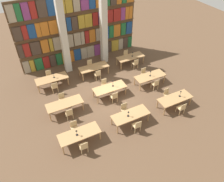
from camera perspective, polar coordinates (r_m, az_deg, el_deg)
ground_plane at (r=15.25m, az=-0.47°, el=-1.26°), size 40.00×40.00×0.00m
bookshelf_bank at (r=18.09m, az=-8.53°, el=15.59°), size 9.88×0.35×5.50m
pillar_left at (r=16.58m, az=-12.56°, el=13.90°), size 0.48×0.48×6.00m
pillar_center at (r=17.52m, az=-2.19°, el=16.29°), size 0.48×0.48×6.00m
reading_table_0 at (r=12.22m, az=-8.53°, el=-11.12°), size 2.28×0.90×0.72m
chair_0 at (r=11.91m, az=-7.39°, el=-14.19°), size 0.42×0.40×0.89m
chair_1 at (r=12.80m, az=-9.78°, el=-9.33°), size 0.42×0.40×0.89m
desk_lamp_0 at (r=11.91m, az=-9.26°, el=-10.47°), size 0.14×0.14×0.40m
reading_table_1 at (r=13.06m, az=4.85°, el=-6.33°), size 2.28×0.90×0.72m
chair_2 at (r=12.79m, az=6.55°, el=-8.95°), size 0.42×0.40×0.89m
chair_3 at (r=13.62m, az=3.30°, el=-4.81°), size 0.42×0.40×0.89m
desk_lamp_1 at (r=12.72m, az=4.30°, el=-5.73°), size 0.14×0.14×0.39m
reading_table_2 at (r=14.63m, az=16.12°, el=-1.96°), size 2.28×0.90×0.72m
chair_4 at (r=14.37m, az=17.72°, el=-4.24°), size 0.42×0.40×0.89m
chair_5 at (r=15.11m, az=14.18°, el=-0.82°), size 0.42×0.40×0.89m
desk_lamp_2 at (r=14.61m, az=17.48°, el=-0.41°), size 0.14×0.14×0.45m
reading_table_3 at (r=14.01m, az=-12.28°, el=-3.36°), size 2.28×0.90×0.72m
chair_6 at (r=13.61m, az=-11.10°, el=-5.75°), size 0.42×0.40×0.89m
chair_7 at (r=14.67m, az=-12.88°, el=-2.02°), size 0.42×0.40×0.89m
reading_table_4 at (r=14.86m, az=-0.60°, el=0.72°), size 2.28×0.90×0.72m
chair_8 at (r=14.46m, az=0.57°, el=-1.49°), size 0.42×0.40×0.89m
chair_9 at (r=15.47m, az=-1.91°, el=1.74°), size 0.42×0.40×0.89m
desk_lamp_3 at (r=14.73m, az=0.25°, el=2.32°), size 0.14×0.14×0.50m
reading_table_5 at (r=16.16m, az=9.91°, el=3.75°), size 2.28×0.90×0.72m
chair_10 at (r=15.80m, az=11.28°, el=1.81°), size 0.42×0.40×0.89m
chair_11 at (r=16.72m, az=8.38°, el=4.62°), size 0.42×0.40×0.89m
desk_lamp_4 at (r=15.96m, az=10.04°, el=4.75°), size 0.14×0.14×0.41m
reading_table_6 at (r=16.26m, az=-15.45°, el=3.03°), size 2.28×0.90×0.72m
chair_12 at (r=15.78m, az=-14.77°, el=1.08°), size 0.42×0.40×0.89m
chair_13 at (r=16.95m, az=-16.07°, el=3.87°), size 0.42×0.40×0.89m
desk_lamp_5 at (r=16.09m, az=-15.07°, el=4.28°), size 0.14×0.14×0.43m
reading_table_7 at (r=16.92m, az=-4.77°, el=6.11°), size 2.28×0.90×0.72m
chair_14 at (r=16.46m, az=-3.75°, el=4.34°), size 0.42×0.40×0.89m
chair_15 at (r=17.58m, az=-5.70°, el=6.83°), size 0.42×0.40×0.89m
reading_table_8 at (r=18.18m, az=4.83°, el=8.75°), size 2.28×0.90×0.72m
chair_16 at (r=17.77m, az=6.13°, el=7.20°), size 0.42×0.40×0.89m
chair_17 at (r=18.82m, az=3.78°, el=9.39°), size 0.42×0.40×0.89m
desk_lamp_6 at (r=18.08m, az=5.35°, el=9.79°), size 0.14×0.14×0.41m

